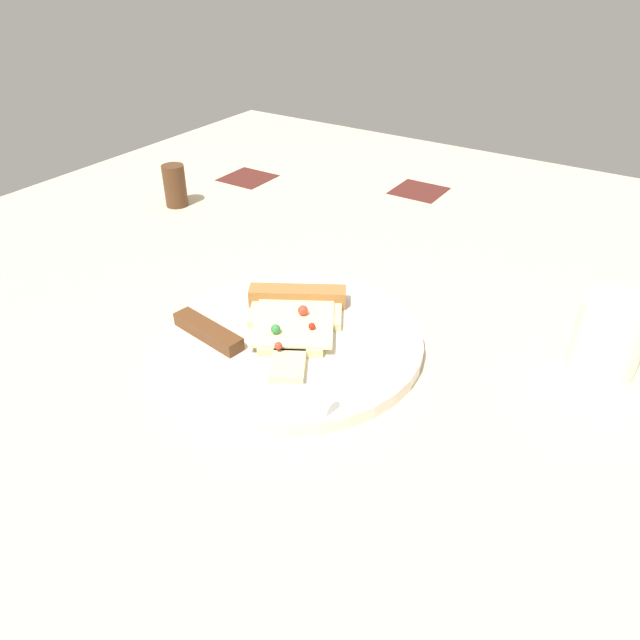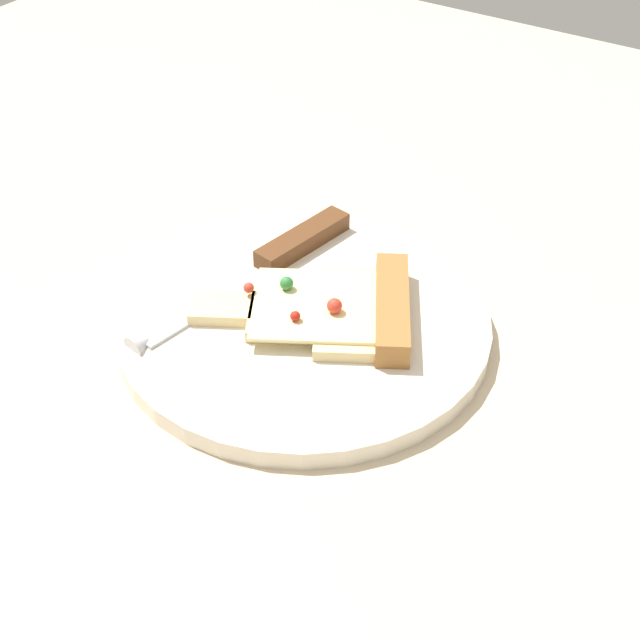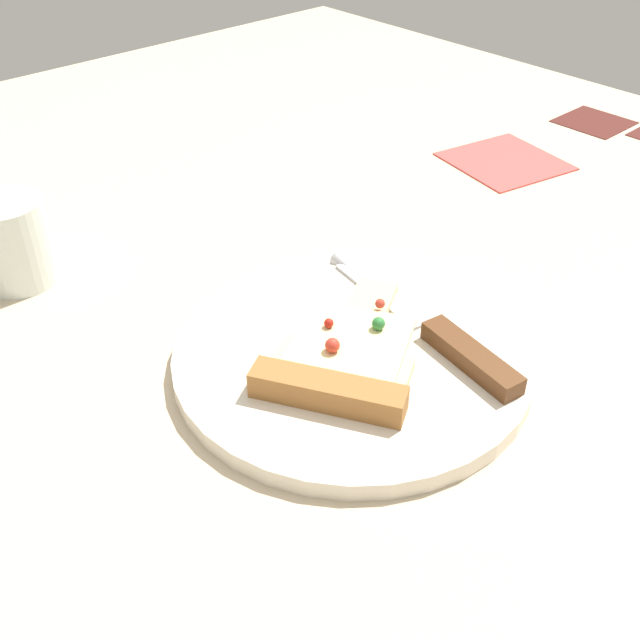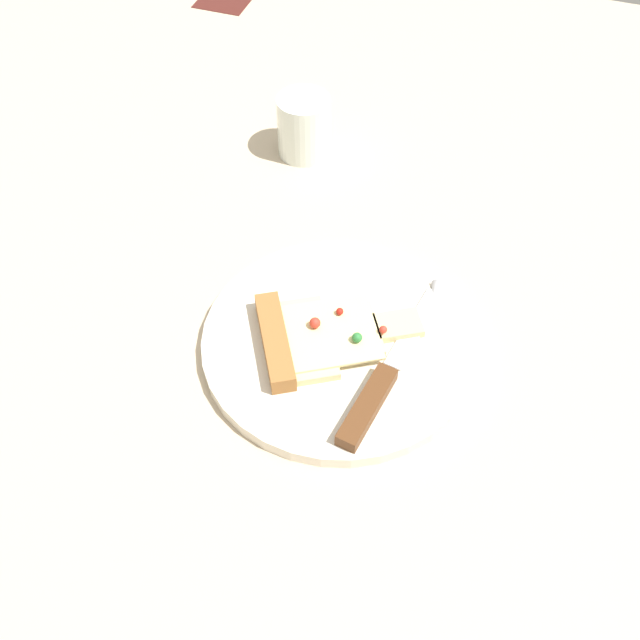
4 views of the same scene
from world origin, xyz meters
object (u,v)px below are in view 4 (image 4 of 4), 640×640
Objects in this scene: plate at (339,342)px; pizza_slice at (316,337)px; drinking_glass at (304,126)px; knife at (386,374)px.

pizza_slice is at bearing -59.71° from plate.
drinking_glass is (-30.90, -15.16, 3.42)cm from plate.
drinking_glass is at bearing -153.87° from plate.
plate is 1.58× the size of pizza_slice.
plate is 3.05cm from pizza_slice.
plate is 34.59cm from drinking_glass.
plate is at bearing 160.17° from knife.
pizza_slice is at bearing 174.98° from knife.
drinking_glass reaches higher than knife.
drinking_glass is (-34.37, -21.42, 2.02)cm from knife.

